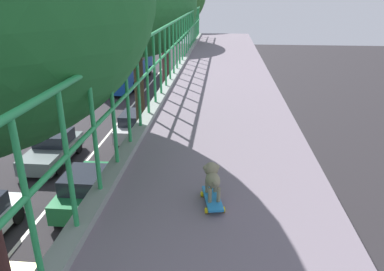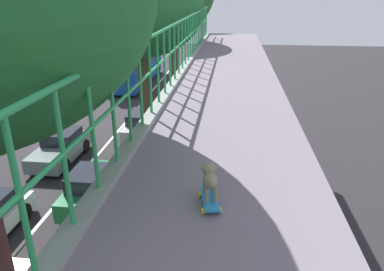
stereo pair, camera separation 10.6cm
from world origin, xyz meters
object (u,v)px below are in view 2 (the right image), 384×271
car_grey_sixth (61,147)px  car_silver_seventh (144,124)px  toy_skateboard (210,199)px  car_green_fifth (95,187)px  small_dog (210,177)px  city_bus (137,63)px

car_grey_sixth → car_silver_seventh: (3.34, 4.01, -0.03)m
car_silver_seventh → toy_skateboard: (5.03, -16.80, 5.50)m
car_green_fifth → car_silver_seventh: car_green_fifth is taller
car_grey_sixth → car_silver_seventh: car_grey_sixth is taller
car_green_fifth → small_dog: small_dog is taller
car_silver_seventh → small_dog: 18.40m
toy_skateboard → car_grey_sixth: bearing=123.2°
city_bus → small_dog: 31.23m
car_grey_sixth → small_dog: small_dog is taller
toy_skateboard → small_dog: bearing=98.5°
car_green_fifth → toy_skateboard: (5.16, -9.06, 5.44)m
toy_skateboard → city_bus: bearing=106.5°
car_green_fifth → toy_skateboard: size_ratio=8.10×
city_bus → toy_skateboard: bearing=-73.5°
city_bus → car_grey_sixth: bearing=-88.6°
toy_skateboard → small_dog: 0.22m
toy_skateboard → small_dog: (-0.01, 0.05, 0.22)m
city_bus → toy_skateboard: size_ratio=22.78×
car_silver_seventh → car_grey_sixth: bearing=-129.8°
car_green_fifth → small_dog: 11.82m
car_grey_sixth → toy_skateboard: size_ratio=8.71×
toy_skateboard → small_dog: size_ratio=1.32×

